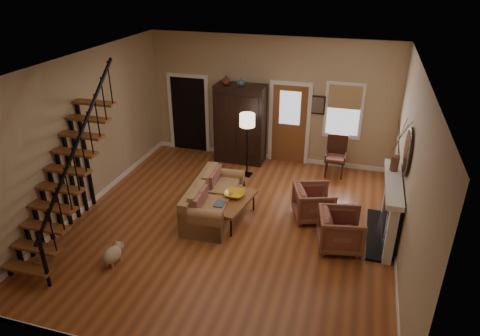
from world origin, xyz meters
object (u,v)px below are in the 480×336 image
(sofa, at_px, (214,199))
(floor_lamp, at_px, (247,146))
(armchair_right, at_px, (314,203))
(armchair_left, at_px, (341,230))
(coffee_table, at_px, (230,209))
(armoire, at_px, (240,124))
(side_chair, at_px, (336,157))

(sofa, bearing_deg, floor_lamp, 82.60)
(armchair_right, bearing_deg, floor_lamp, 31.40)
(armchair_left, bearing_deg, coffee_table, 71.12)
(armchair_left, xyz_separation_m, floor_lamp, (-2.51, 2.43, 0.44))
(floor_lamp, bearing_deg, coffee_table, -84.05)
(sofa, xyz_separation_m, coffee_table, (0.38, -0.09, -0.14))
(armchair_right, relative_size, floor_lamp, 0.49)
(sofa, relative_size, armchair_left, 2.45)
(sofa, height_order, armchair_left, sofa)
(armoire, distance_m, coffee_table, 3.10)
(armoire, relative_size, side_chair, 2.06)
(armchair_left, relative_size, floor_lamp, 0.50)
(armchair_left, bearing_deg, armoire, 31.46)
(armoire, distance_m, armchair_right, 3.38)
(floor_lamp, bearing_deg, armchair_left, -44.13)
(floor_lamp, bearing_deg, armoire, 116.70)
(coffee_table, bearing_deg, armoire, 102.28)
(floor_lamp, distance_m, side_chair, 2.24)
(armchair_left, relative_size, armchair_right, 1.04)
(coffee_table, bearing_deg, floor_lamp, 95.95)
(armoire, bearing_deg, armchair_right, -45.91)
(floor_lamp, bearing_deg, sofa, -94.69)
(sofa, distance_m, floor_lamp, 2.06)
(coffee_table, xyz_separation_m, side_chair, (1.91, 2.73, 0.27))
(sofa, relative_size, floor_lamp, 1.23)
(armoire, height_order, side_chair, armoire)
(armoire, height_order, armchair_right, armoire)
(floor_lamp, bearing_deg, side_chair, 16.54)
(coffee_table, height_order, floor_lamp, floor_lamp)
(coffee_table, bearing_deg, armchair_left, -8.46)
(armchair_right, xyz_separation_m, floor_lamp, (-1.88, 1.54, 0.46))
(armchair_left, distance_m, side_chair, 3.09)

